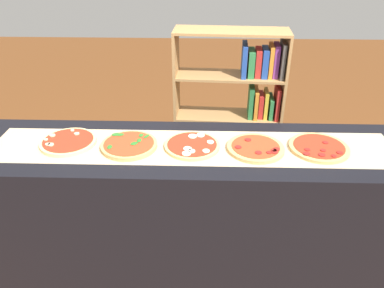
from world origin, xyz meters
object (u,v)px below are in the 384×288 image
at_px(pizza_pepperoni_4, 319,147).
at_px(pizza_mushroom_0, 68,142).
at_px(bookshelf, 243,112).
at_px(pizza_spinach_1, 129,145).
at_px(pizza_pepperoni_3, 256,148).
at_px(pizza_mozzarella_2, 192,146).

bearing_deg(pizza_pepperoni_4, pizza_mushroom_0, 179.25).
height_order(pizza_pepperoni_4, bookshelf, bookshelf).
relative_size(pizza_spinach_1, pizza_pepperoni_4, 0.96).
relative_size(pizza_mushroom_0, pizza_pepperoni_3, 1.00).
xyz_separation_m(pizza_mozzarella_2, pizza_pepperoni_3, (0.34, -0.01, 0.00)).
xyz_separation_m(pizza_spinach_1, bookshelf, (0.71, 0.97, -0.24)).
bearing_deg(pizza_spinach_1, pizza_mozzarella_2, 1.24).
distance_m(pizza_mushroom_0, pizza_pepperoni_3, 1.02).
relative_size(pizza_mozzarella_2, bookshelf, 0.22).
bearing_deg(pizza_spinach_1, pizza_pepperoni_3, -0.49).
height_order(pizza_mushroom_0, pizza_mozzarella_2, pizza_mushroom_0).
xyz_separation_m(pizza_spinach_1, pizza_pepperoni_3, (0.68, -0.01, -0.00)).
bearing_deg(bookshelf, pizza_spinach_1, -126.27).
bearing_deg(pizza_mushroom_0, pizza_pepperoni_4, -0.75).
relative_size(pizza_pepperoni_4, bookshelf, 0.24).
bearing_deg(pizza_spinach_1, pizza_pepperoni_4, 0.54).
bearing_deg(pizza_mushroom_0, pizza_mozzarella_2, -1.68).
relative_size(pizza_mozzarella_2, pizza_pepperoni_4, 0.95).
relative_size(pizza_mushroom_0, bookshelf, 0.23).
relative_size(pizza_mushroom_0, pizza_pepperoni_4, 0.97).
distance_m(pizza_mozzarella_2, pizza_pepperoni_3, 0.34).
height_order(pizza_mushroom_0, pizza_spinach_1, pizza_spinach_1).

